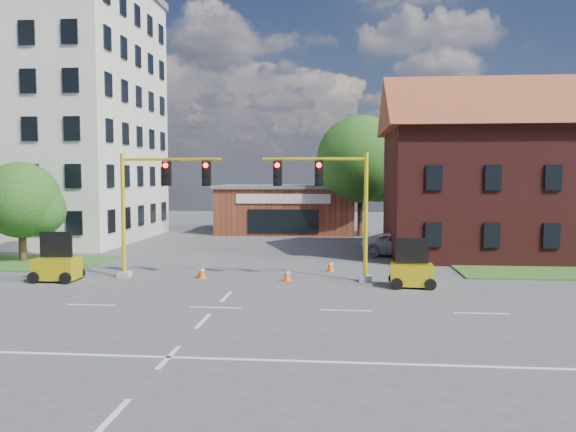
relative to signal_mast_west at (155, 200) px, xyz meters
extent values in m
plane|color=#444447|center=(4.36, -6.00, -3.92)|extent=(120.00, 120.00, 0.00)
cube|color=beige|center=(-15.64, 16.00, 6.08)|extent=(18.00, 15.00, 20.00)
cube|color=brown|center=(4.36, 24.00, -1.92)|extent=(12.00, 8.00, 4.00)
cube|color=#5F5F61|center=(4.36, 24.00, 0.23)|extent=(12.40, 8.40, 0.30)
cube|color=silver|center=(4.36, 19.95, -0.72)|extent=(8.00, 0.10, 0.80)
cube|color=black|center=(4.36, 19.95, -2.62)|extent=(6.00, 0.10, 2.00)
cube|color=#4C1A16|center=(22.36, 10.00, 0.08)|extent=(20.00, 10.00, 8.00)
cylinder|color=#3D2716|center=(10.86, 21.00, -1.59)|extent=(0.44, 0.44, 4.65)
sphere|color=#1C4716|center=(10.86, 21.00, 2.63)|extent=(7.42, 7.42, 7.42)
sphere|color=#1C4716|center=(12.34, 21.30, 1.58)|extent=(5.19, 5.19, 5.19)
cylinder|color=#3D2716|center=(-9.64, 4.50, -2.61)|extent=(0.44, 0.44, 2.61)
sphere|color=#1C4716|center=(-9.64, 4.50, -0.24)|extent=(4.50, 4.50, 4.50)
sphere|color=#1C4716|center=(-8.74, 4.80, -0.83)|extent=(3.15, 3.15, 3.15)
cube|color=gray|center=(-1.64, 0.00, -3.77)|extent=(0.60, 0.60, 0.30)
cylinder|color=yellow|center=(-1.64, 0.00, -0.82)|extent=(0.20, 0.20, 6.20)
cylinder|color=yellow|center=(0.86, 0.00, 1.98)|extent=(5.00, 0.14, 0.14)
cube|color=black|center=(0.61, 0.00, 1.28)|extent=(0.40, 0.32, 1.20)
cube|color=black|center=(2.61, 0.00, 1.28)|extent=(0.40, 0.32, 1.20)
sphere|color=#FF0C07|center=(0.61, -0.18, 1.68)|extent=(0.24, 0.24, 0.24)
cube|color=gray|center=(10.36, 0.00, -3.77)|extent=(0.60, 0.60, 0.30)
cylinder|color=yellow|center=(10.36, 0.00, -0.82)|extent=(0.20, 0.20, 6.20)
cylinder|color=yellow|center=(7.86, 0.00, 1.98)|extent=(5.00, 0.14, 0.14)
cube|color=black|center=(8.11, 0.00, 1.28)|extent=(0.40, 0.32, 1.20)
cube|color=black|center=(6.11, 0.00, 1.28)|extent=(0.40, 0.32, 1.20)
sphere|color=#FF0C07|center=(8.11, -0.18, 1.68)|extent=(0.24, 0.24, 0.24)
cube|color=yellow|center=(-4.52, -1.26, -3.30)|extent=(2.06, 1.41, 1.01)
cube|color=black|center=(-4.52, -1.26, -2.13)|extent=(1.57, 0.18, 1.23)
cube|color=yellow|center=(12.41, -1.20, -3.34)|extent=(1.96, 1.36, 0.95)
cube|color=black|center=(12.41, -1.20, -2.24)|extent=(1.48, 0.21, 1.16)
cube|color=#FF610D|center=(2.31, 0.05, -3.90)|extent=(0.38, 0.38, 0.04)
cone|color=#FF610D|center=(2.31, 0.05, -3.57)|extent=(0.40, 0.40, 0.70)
cylinder|color=silver|center=(2.31, 0.05, -3.50)|extent=(0.27, 0.27, 0.09)
cube|color=#FF610D|center=(2.25, 0.23, -3.90)|extent=(0.38, 0.38, 0.04)
cone|color=#FF610D|center=(2.25, 0.23, -3.57)|extent=(0.40, 0.40, 0.70)
cylinder|color=silver|center=(2.25, 0.23, -3.50)|extent=(0.27, 0.27, 0.09)
cube|color=#FF610D|center=(6.60, -0.28, -3.90)|extent=(0.38, 0.38, 0.04)
cone|color=#FF610D|center=(6.60, -0.28, -3.57)|extent=(0.40, 0.40, 0.70)
cylinder|color=silver|center=(6.60, -0.28, -3.50)|extent=(0.27, 0.27, 0.09)
cube|color=#FF610D|center=(8.65, 2.63, -3.90)|extent=(0.38, 0.38, 0.04)
cone|color=#FF610D|center=(8.65, 2.63, -3.57)|extent=(0.40, 0.40, 0.70)
cylinder|color=silver|center=(8.65, 2.63, -3.50)|extent=(0.27, 0.27, 0.09)
imported|color=silver|center=(13.13, 9.26, -3.19)|extent=(5.40, 2.77, 1.46)
camera|label=1|loc=(9.09, -27.00, 1.12)|focal=35.00mm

